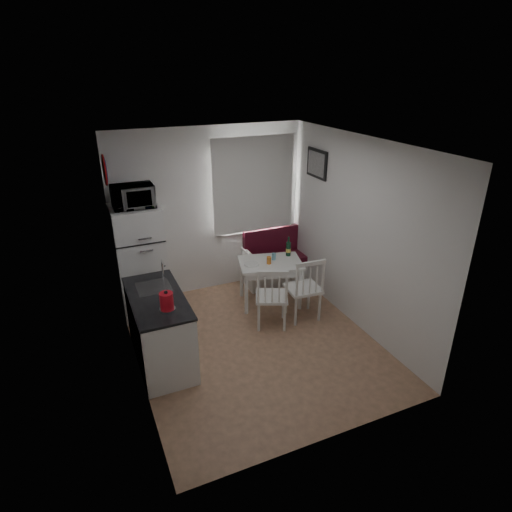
{
  "coord_description": "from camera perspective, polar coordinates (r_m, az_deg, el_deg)",
  "views": [
    {
      "loc": [
        -1.88,
        -4.33,
        3.38
      ],
      "look_at": [
        0.23,
        0.5,
        1.02
      ],
      "focal_mm": 30.0,
      "sensor_mm": 36.0,
      "label": 1
    }
  ],
  "objects": [
    {
      "name": "picture_frame",
      "position": [
        6.52,
        8.1,
        12.1
      ],
      "size": [
        0.04,
        0.52,
        0.42
      ],
      "primitive_type": "cube",
      "color": "black",
      "rests_on": "wall_right"
    },
    {
      "name": "wall_left",
      "position": [
        4.82,
        -16.73,
        -2.56
      ],
      "size": [
        0.02,
        3.5,
        2.6
      ],
      "primitive_type": "cube",
      "color": "white",
      "rests_on": "floor"
    },
    {
      "name": "bench",
      "position": [
        7.26,
        3.3,
        -1.05
      ],
      "size": [
        1.27,
        0.49,
        0.91
      ],
      "color": "white",
      "rests_on": "floor"
    },
    {
      "name": "kettle",
      "position": [
        4.8,
        -11.83,
        -5.92
      ],
      "size": [
        0.18,
        0.18,
        0.24
      ],
      "primitive_type": "cylinder",
      "color": "red",
      "rests_on": "kitchen_counter"
    },
    {
      "name": "wall_sign",
      "position": [
        5.93,
        -19.47,
        10.77
      ],
      "size": [
        0.03,
        0.4,
        0.4
      ],
      "primitive_type": "cylinder",
      "rotation": [
        0.0,
        1.57,
        0.0
      ],
      "color": "#1B31A2",
      "rests_on": "wall_left"
    },
    {
      "name": "curtain",
      "position": [
        6.73,
        -0.28,
        9.43
      ],
      "size": [
        1.35,
        0.02,
        1.5
      ],
      "primitive_type": "cube",
      "color": "white",
      "rests_on": "wall_back"
    },
    {
      "name": "dining_table",
      "position": [
        6.43,
        1.93,
        -1.41
      ],
      "size": [
        1.06,
        0.86,
        0.69
      ],
      "rotation": [
        0.0,
        0.0,
        -0.25
      ],
      "color": "white",
      "rests_on": "floor"
    },
    {
      "name": "kitchen_counter",
      "position": [
        5.4,
        -12.72,
        -9.37
      ],
      "size": [
        0.62,
        1.32,
        1.16
      ],
      "color": "white",
      "rests_on": "floor"
    },
    {
      "name": "drinking_glass_blue",
      "position": [
        6.44,
        2.4,
        -0.06
      ],
      "size": [
        0.06,
        0.06,
        0.1
      ],
      "primitive_type": "cylinder",
      "color": "#72ADC2",
      "rests_on": "dining_table"
    },
    {
      "name": "wall_right",
      "position": [
        5.88,
        13.42,
        2.69
      ],
      "size": [
        0.02,
        3.5,
        2.6
      ],
      "primitive_type": "cube",
      "color": "white",
      "rests_on": "floor"
    },
    {
      "name": "fridge",
      "position": [
        6.32,
        -15.18,
        -0.71
      ],
      "size": [
        0.66,
        0.66,
        1.64
      ],
      "primitive_type": "cube",
      "color": "white",
      "rests_on": "floor"
    },
    {
      "name": "wall_back",
      "position": [
        6.7,
        -6.15,
        5.86
      ],
      "size": [
        3.0,
        0.02,
        2.6
      ],
      "primitive_type": "cube",
      "color": "white",
      "rests_on": "floor"
    },
    {
      "name": "chair_left",
      "position": [
        5.81,
        2.52,
        -4.76
      ],
      "size": [
        0.57,
        0.57,
        0.5
      ],
      "rotation": [
        0.0,
        0.0,
        -0.41
      ],
      "color": "white",
      "rests_on": "floor"
    },
    {
      "name": "window",
      "position": [
        6.81,
        -0.51,
        9.16
      ],
      "size": [
        1.22,
        0.06,
        1.47
      ],
      "primitive_type": "cube",
      "color": "white",
      "rests_on": "wall_back"
    },
    {
      "name": "chair_right",
      "position": [
        6.01,
        6.84,
        -3.61
      ],
      "size": [
        0.49,
        0.47,
        0.52
      ],
      "rotation": [
        0.0,
        0.0,
        -0.07
      ],
      "color": "white",
      "rests_on": "floor"
    },
    {
      "name": "wine_bottle",
      "position": [
        6.56,
        4.35,
        1.29
      ],
      "size": [
        0.08,
        0.08,
        0.31
      ],
      "primitive_type": null,
      "color": "#133B23",
      "rests_on": "dining_table"
    },
    {
      "name": "microwave",
      "position": [
        5.94,
        -16.11,
        7.65
      ],
      "size": [
        0.55,
        0.37,
        0.3
      ],
      "primitive_type": "imported",
      "color": "white",
      "rests_on": "fridge"
    },
    {
      "name": "drinking_glass_orange",
      "position": [
        6.31,
        1.73,
        -0.57
      ],
      "size": [
        0.07,
        0.07,
        0.11
      ],
      "primitive_type": "cylinder",
      "color": "orange",
      "rests_on": "dining_table"
    },
    {
      "name": "plate",
      "position": [
        6.29,
        -0.61,
        -1.1
      ],
      "size": [
        0.22,
        0.22,
        0.02
      ],
      "primitive_type": "cylinder",
      "color": "white",
      "rests_on": "dining_table"
    },
    {
      "name": "ceiling",
      "position": [
        4.79,
        -0.15,
        14.73
      ],
      "size": [
        3.0,
        3.5,
        0.02
      ],
      "primitive_type": "cube",
      "color": "white",
      "rests_on": "wall_back"
    },
    {
      "name": "floor",
      "position": [
        5.81,
        -0.12,
        -11.49
      ],
      "size": [
        3.0,
        3.5,
        0.02
      ],
      "primitive_type": "cube",
      "color": "#8B654A",
      "rests_on": "ground"
    },
    {
      "name": "wall_front",
      "position": [
        3.81,
        10.57,
        -9.42
      ],
      "size": [
        3.0,
        0.02,
        2.6
      ],
      "primitive_type": "cube",
      "color": "white",
      "rests_on": "floor"
    }
  ]
}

